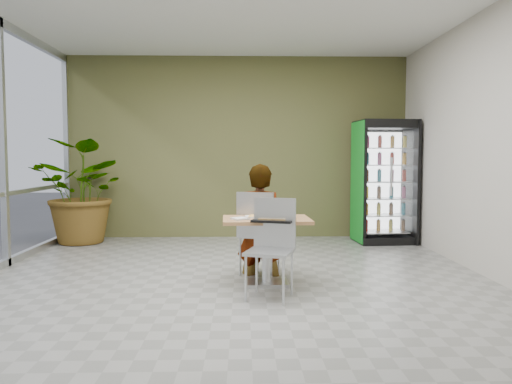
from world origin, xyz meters
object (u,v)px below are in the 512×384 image
chair_near (272,239)px  beverage_fridge (384,182)px  chair_far (257,227)px  cafeteria_tray (274,220)px  seated_woman (260,232)px  dining_table (266,237)px  potted_plant (85,192)px  soda_cup (287,210)px

chair_near → beverage_fridge: beverage_fridge is taller
chair_far → cafeteria_tray: (0.15, -0.72, 0.17)m
cafeteria_tray → chair_near: bearing=-98.6°
chair_near → seated_woman: 0.94m
dining_table → seated_woman: size_ratio=0.60×
chair_far → potted_plant: 3.67m
chair_far → soda_cup: chair_far is taller
chair_near → soda_cup: (0.20, 0.48, 0.25)m
beverage_fridge → potted_plant: size_ratio=1.18×
cafeteria_tray → beverage_fridge: beverage_fridge is taller
seated_woman → beverage_fridge: size_ratio=0.81×
seated_woman → soda_cup: size_ratio=8.92×
dining_table → cafeteria_tray: (0.06, -0.30, 0.23)m
chair_far → soda_cup: 0.58m
soda_cup → cafeteria_tray: 0.37m
beverage_fridge → chair_near: bearing=-126.9°
seated_woman → cafeteria_tray: seated_woman is taller
beverage_fridge → potted_plant: bearing=175.3°
seated_woman → beverage_fridge: beverage_fridge is taller
seated_woman → cafeteria_tray: 0.82m
potted_plant → chair_near: bearing=-48.1°
potted_plant → cafeteria_tray: bearing=-46.4°
chair_near → cafeteria_tray: size_ratio=2.36×
seated_woman → cafeteria_tray: size_ratio=3.88×
chair_far → chair_near: 0.89m
dining_table → soda_cup: size_ratio=5.35×
potted_plant → dining_table: bearing=-44.1°
potted_plant → soda_cup: bearing=-41.7°
chair_near → beverage_fridge: size_ratio=0.49×
chair_near → chair_far: bearing=115.8°
chair_near → seated_woman: seated_woman is taller
soda_cup → chair_far: bearing=128.3°
chair_far → beverage_fridge: size_ratio=0.50×
beverage_fridge → potted_plant: 4.98m
soda_cup → potted_plant: size_ratio=0.11×
seated_woman → dining_table: bearing=114.0°
chair_near → potted_plant: potted_plant is taller
soda_cup → beverage_fridge: beverage_fridge is taller
seated_woman → potted_plant: 3.66m
chair_far → cafeteria_tray: size_ratio=2.39×
dining_table → potted_plant: size_ratio=0.58×
dining_table → soda_cup: bearing=3.2°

